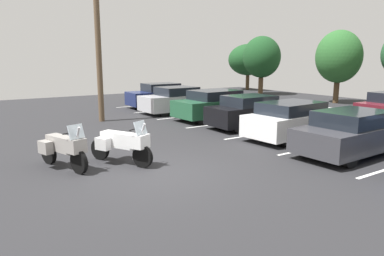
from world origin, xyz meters
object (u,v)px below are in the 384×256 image
at_px(car_navy, 162,96).
at_px(car_green, 217,105).
at_px(car_silver, 179,100).
at_px(car_white, 296,120).
at_px(motorcycle_touring, 122,143).
at_px(motorcycle_second, 64,147).
at_px(car_charcoal, 354,133).
at_px(car_black, 253,112).
at_px(utility_pole, 98,31).

distance_m(car_navy, car_green, 5.72).
distance_m(car_navy, car_silver, 2.68).
bearing_deg(car_white, motorcycle_touring, -93.15).
bearing_deg(car_white, car_navy, 179.98).
bearing_deg(motorcycle_second, car_navy, 139.31).
relative_size(car_white, car_charcoal, 1.05).
distance_m(car_black, utility_pole, 8.35).
xyz_separation_m(car_silver, utility_pole, (0.40, -4.83, 3.66)).
height_order(car_navy, car_white, car_navy).
bearing_deg(motorcycle_second, car_black, 101.42).
bearing_deg(car_navy, car_silver, -6.73).
distance_m(motorcycle_second, car_green, 9.97).
distance_m(motorcycle_touring, utility_pole, 8.71).
bearing_deg(utility_pole, motorcycle_second, -26.96).
xyz_separation_m(car_navy, car_white, (11.05, -0.00, -0.03)).
height_order(car_green, car_charcoal, car_green).
distance_m(car_silver, car_white, 8.39).
bearing_deg(car_charcoal, motorcycle_touring, -114.99).
bearing_deg(motorcycle_second, motorcycle_touring, 74.72).
relative_size(car_green, utility_pole, 0.56).
height_order(car_silver, car_green, car_green).
distance_m(car_silver, car_charcoal, 11.15).
height_order(car_green, utility_pole, utility_pole).
bearing_deg(car_black, car_navy, -179.30).
bearing_deg(utility_pole, car_black, 44.38).
bearing_deg(car_white, car_green, 178.74).
bearing_deg(car_navy, car_black, 0.70).
relative_size(motorcycle_touring, car_charcoal, 0.47).
relative_size(car_charcoal, utility_pole, 0.54).
relative_size(motorcycle_touring, car_silver, 0.46).
bearing_deg(car_green, motorcycle_touring, -56.01).
xyz_separation_m(motorcycle_second, car_charcoal, (3.59, 8.36, 0.09)).
relative_size(car_navy, car_silver, 0.97).
relative_size(motorcycle_second, car_charcoal, 0.47).
bearing_deg(car_green, motorcycle_second, -63.18).
relative_size(motorcycle_touring, car_white, 0.45).
distance_m(car_silver, car_green, 3.09).
height_order(car_navy, car_charcoal, car_navy).
bearing_deg(car_green, car_white, -1.26).
bearing_deg(car_silver, motorcycle_second, -48.25).
distance_m(car_white, car_charcoal, 2.80).
xyz_separation_m(motorcycle_second, car_black, (-1.80, 8.89, 0.08)).
bearing_deg(car_green, utility_pole, -116.81).
height_order(motorcycle_touring, motorcycle_second, same).
bearing_deg(car_white, motorcycle_second, -95.39).
bearing_deg(car_black, car_green, 179.77).
xyz_separation_m(motorcycle_touring, car_navy, (-10.65, 7.20, 0.11)).
bearing_deg(car_black, car_silver, -175.86).
height_order(motorcycle_second, utility_pole, utility_pole).
bearing_deg(car_silver, car_black, 4.14).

